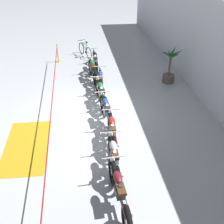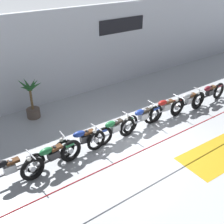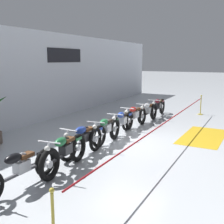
{
  "view_description": "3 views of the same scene",
  "coord_description": "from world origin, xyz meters",
  "px_view_note": "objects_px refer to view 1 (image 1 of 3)",
  "views": [
    {
      "loc": [
        9.72,
        -0.38,
        6.01
      ],
      "look_at": [
        1.44,
        0.77,
        0.91
      ],
      "focal_mm": 45.0,
      "sensor_mm": 36.0,
      "label": 1
    },
    {
      "loc": [
        -5.95,
        -6.48,
        6.14
      ],
      "look_at": [
        -0.26,
        1.38,
        0.75
      ],
      "focal_mm": 45.0,
      "sensor_mm": 36.0,
      "label": 2
    },
    {
      "loc": [
        -9.01,
        -3.86,
        2.88
      ],
      "look_at": [
        0.03,
        0.77,
        0.99
      ],
      "focal_mm": 45.0,
      "sensor_mm": 36.0,
      "label": 3
    }
  ],
  "objects_px": {
    "motorcycle_blue_4": "(107,112)",
    "motorcycle_silver_6": "(114,158)",
    "motorcycle_black_0": "(95,61)",
    "floor_banner": "(27,146)",
    "motorcycle_green_3": "(101,94)",
    "bicycle": "(85,50)",
    "motorcycle_red_5": "(112,132)",
    "potted_palm_left_of_row": "(170,67)",
    "motorcycle_maroon_7": "(119,192)",
    "motorcycle_blue_2": "(100,82)",
    "stanchion_far_left": "(54,85)",
    "motorcycle_green_1": "(93,71)"
  },
  "relations": [
    {
      "from": "motorcycle_maroon_7",
      "to": "motorcycle_black_0",
      "type": "bearing_deg",
      "value": 178.86
    },
    {
      "from": "motorcycle_red_5",
      "to": "motorcycle_blue_4",
      "type": "bearing_deg",
      "value": -178.47
    },
    {
      "from": "motorcycle_blue_4",
      "to": "motorcycle_silver_6",
      "type": "height_order",
      "value": "motorcycle_blue_4"
    },
    {
      "from": "motorcycle_red_5",
      "to": "potted_palm_left_of_row",
      "type": "relative_size",
      "value": 1.26
    },
    {
      "from": "motorcycle_silver_6",
      "to": "bicycle",
      "type": "xyz_separation_m",
      "value": [
        -10.1,
        -0.31,
        -0.1
      ]
    },
    {
      "from": "motorcycle_silver_6",
      "to": "floor_banner",
      "type": "height_order",
      "value": "motorcycle_silver_6"
    },
    {
      "from": "motorcycle_blue_4",
      "to": "bicycle",
      "type": "relative_size",
      "value": 1.5
    },
    {
      "from": "motorcycle_green_3",
      "to": "motorcycle_silver_6",
      "type": "height_order",
      "value": "motorcycle_green_3"
    },
    {
      "from": "bicycle",
      "to": "potted_palm_left_of_row",
      "type": "bearing_deg",
      "value": 42.26
    },
    {
      "from": "motorcycle_black_0",
      "to": "motorcycle_maroon_7",
      "type": "bearing_deg",
      "value": -1.14
    },
    {
      "from": "motorcycle_silver_6",
      "to": "potted_palm_left_of_row",
      "type": "xyz_separation_m",
      "value": [
        -5.84,
        3.56,
        0.32
      ]
    },
    {
      "from": "motorcycle_blue_2",
      "to": "motorcycle_maroon_7",
      "type": "relative_size",
      "value": 0.91
    },
    {
      "from": "motorcycle_blue_2",
      "to": "motorcycle_green_3",
      "type": "height_order",
      "value": "motorcycle_green_3"
    },
    {
      "from": "potted_palm_left_of_row",
      "to": "stanchion_far_left",
      "type": "bearing_deg",
      "value": -78.37
    },
    {
      "from": "motorcycle_maroon_7",
      "to": "stanchion_far_left",
      "type": "relative_size",
      "value": 0.21
    },
    {
      "from": "motorcycle_green_3",
      "to": "motorcycle_blue_4",
      "type": "height_order",
      "value": "motorcycle_green_3"
    },
    {
      "from": "motorcycle_blue_2",
      "to": "motorcycle_black_0",
      "type": "bearing_deg",
      "value": -179.78
    },
    {
      "from": "motorcycle_blue_2",
      "to": "motorcycle_green_3",
      "type": "xyz_separation_m",
      "value": [
        1.24,
        -0.09,
        0.01
      ]
    },
    {
      "from": "bicycle",
      "to": "floor_banner",
      "type": "height_order",
      "value": "bicycle"
    },
    {
      "from": "motorcycle_blue_4",
      "to": "motorcycle_silver_6",
      "type": "relative_size",
      "value": 1.09
    },
    {
      "from": "motorcycle_maroon_7",
      "to": "motorcycle_blue_4",
      "type": "bearing_deg",
      "value": 177.78
    },
    {
      "from": "motorcycle_blue_2",
      "to": "motorcycle_red_5",
      "type": "relative_size",
      "value": 1.01
    },
    {
      "from": "motorcycle_black_0",
      "to": "potted_palm_left_of_row",
      "type": "distance_m",
      "value": 4.08
    },
    {
      "from": "motorcycle_blue_4",
      "to": "motorcycle_red_5",
      "type": "bearing_deg",
      "value": 1.53
    },
    {
      "from": "bicycle",
      "to": "potted_palm_left_of_row",
      "type": "relative_size",
      "value": 0.89
    },
    {
      "from": "motorcycle_silver_6",
      "to": "motorcycle_maroon_7",
      "type": "relative_size",
      "value": 0.88
    },
    {
      "from": "motorcycle_blue_2",
      "to": "motorcycle_silver_6",
      "type": "relative_size",
      "value": 1.04
    },
    {
      "from": "motorcycle_red_5",
      "to": "motorcycle_maroon_7",
      "type": "distance_m",
      "value": 2.69
    },
    {
      "from": "potted_palm_left_of_row",
      "to": "motorcycle_green_1",
      "type": "bearing_deg",
      "value": -102.71
    },
    {
      "from": "motorcycle_blue_4",
      "to": "motorcycle_maroon_7",
      "type": "distance_m",
      "value": 4.01
    },
    {
      "from": "motorcycle_silver_6",
      "to": "motorcycle_green_3",
      "type": "bearing_deg",
      "value": 179.3
    },
    {
      "from": "motorcycle_black_0",
      "to": "floor_banner",
      "type": "height_order",
      "value": "motorcycle_black_0"
    },
    {
      "from": "motorcycle_red_5",
      "to": "stanchion_far_left",
      "type": "relative_size",
      "value": 0.19
    },
    {
      "from": "motorcycle_silver_6",
      "to": "floor_banner",
      "type": "bearing_deg",
      "value": -118.97
    },
    {
      "from": "potted_palm_left_of_row",
      "to": "stanchion_far_left",
      "type": "relative_size",
      "value": 0.15
    },
    {
      "from": "motorcycle_black_0",
      "to": "floor_banner",
      "type": "distance_m",
      "value": 7.11
    },
    {
      "from": "motorcycle_blue_2",
      "to": "motorcycle_blue_4",
      "type": "bearing_deg",
      "value": -0.88
    },
    {
      "from": "motorcycle_blue_4",
      "to": "stanchion_far_left",
      "type": "bearing_deg",
      "value": -135.68
    },
    {
      "from": "motorcycle_blue_4",
      "to": "motorcycle_red_5",
      "type": "distance_m",
      "value": 1.32
    },
    {
      "from": "motorcycle_green_1",
      "to": "motorcycle_green_3",
      "type": "distance_m",
      "value": 2.58
    },
    {
      "from": "motorcycle_green_1",
      "to": "motorcycle_blue_4",
      "type": "distance_m",
      "value": 4.02
    },
    {
      "from": "motorcycle_green_3",
      "to": "motorcycle_blue_4",
      "type": "xyz_separation_m",
      "value": [
        1.44,
        0.04,
        -0.01
      ]
    },
    {
      "from": "motorcycle_blue_2",
      "to": "stanchion_far_left",
      "type": "xyz_separation_m",
      "value": [
        0.61,
        -2.05,
        0.28
      ]
    },
    {
      "from": "motorcycle_red_5",
      "to": "motorcycle_silver_6",
      "type": "height_order",
      "value": "motorcycle_red_5"
    },
    {
      "from": "motorcycle_green_3",
      "to": "motorcycle_black_0",
      "type": "bearing_deg",
      "value": 178.9
    },
    {
      "from": "potted_palm_left_of_row",
      "to": "motorcycle_blue_2",
      "type": "bearing_deg",
      "value": -81.49
    },
    {
      "from": "motorcycle_blue_4",
      "to": "motorcycle_silver_6",
      "type": "xyz_separation_m",
      "value": [
        2.65,
        -0.1,
        -0.0
      ]
    },
    {
      "from": "stanchion_far_left",
      "to": "floor_banner",
      "type": "xyz_separation_m",
      "value": [
        3.16,
        -0.89,
        -0.75
      ]
    },
    {
      "from": "motorcycle_blue_4",
      "to": "floor_banner",
      "type": "distance_m",
      "value": 3.14
    },
    {
      "from": "stanchion_far_left",
      "to": "floor_banner",
      "type": "relative_size",
      "value": 4.05
    }
  ]
}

